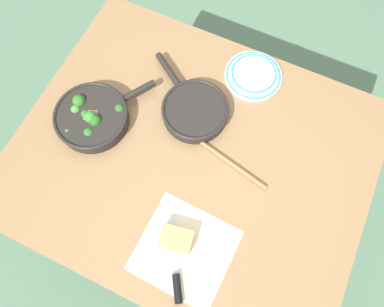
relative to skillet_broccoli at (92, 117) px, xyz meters
name	(u,v)px	position (x,y,z in m)	size (l,w,h in m)	color
ground_plane	(192,200)	(-0.37, -0.03, -0.77)	(14.00, 14.00, 0.00)	#51755B
dining_table_red	(192,162)	(-0.37, -0.03, -0.11)	(1.21, 1.00, 0.74)	olive
skillet_broccoli	(92,117)	(0.00, 0.00, 0.00)	(0.28, 0.35, 0.07)	black
skillet_eggs	(194,110)	(-0.31, -0.18, 0.00)	(0.35, 0.28, 0.05)	black
wooden_spoon	(208,147)	(-0.41, -0.08, -0.02)	(0.39, 0.11, 0.02)	#996B42
parchment_sheet	(185,250)	(-0.49, 0.27, -0.03)	(0.30, 0.28, 0.00)	beige
grater_knife	(175,271)	(-0.49, 0.34, -0.02)	(0.16, 0.24, 0.02)	silver
cheese_block	(176,239)	(-0.45, 0.25, -0.01)	(0.11, 0.09, 0.05)	#E0C15B
dinner_plate_stack	(253,75)	(-0.45, -0.41, -0.02)	(0.22, 0.22, 0.03)	white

